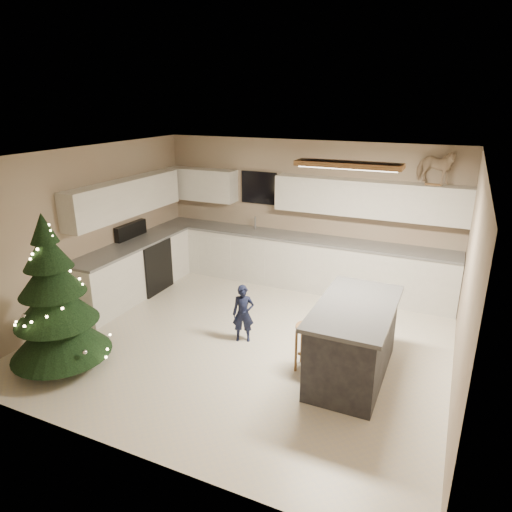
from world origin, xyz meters
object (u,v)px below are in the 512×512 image
(island, at_px, (353,340))
(bar_stool, at_px, (308,337))
(christmas_tree, at_px, (55,307))
(toddler, at_px, (243,314))
(rocking_horse, at_px, (435,167))

(island, relative_size, bar_stool, 2.80)
(island, xyz_separation_m, christmas_tree, (-3.43, -1.34, 0.36))
(bar_stool, xyz_separation_m, toddler, (-1.05, 0.32, -0.04))
(toddler, xyz_separation_m, rocking_horse, (2.15, 2.38, 1.86))
(christmas_tree, bearing_deg, bar_stool, 23.04)
(island, distance_m, rocking_horse, 3.20)
(island, bearing_deg, rocking_horse, 77.99)
(bar_stool, height_order, rocking_horse, rocking_horse)
(christmas_tree, xyz_separation_m, toddler, (1.84, 1.55, -0.42))
(christmas_tree, bearing_deg, rocking_horse, 44.57)
(bar_stool, bearing_deg, toddler, 163.29)
(bar_stool, distance_m, rocking_horse, 3.43)
(rocking_horse, bearing_deg, christmas_tree, 150.54)
(island, distance_m, toddler, 1.61)
(toddler, bearing_deg, rocking_horse, 25.44)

